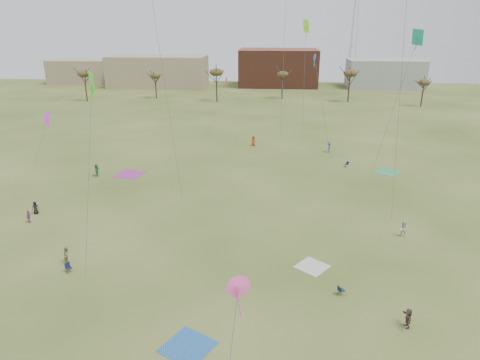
# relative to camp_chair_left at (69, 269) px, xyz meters

# --- Properties ---
(ground) EXTENTS (260.00, 260.00, 0.00)m
(ground) POSITION_rel_camp_chair_left_xyz_m (14.76, -1.78, -0.26)
(ground) COLOR #394D18
(ground) RESTS_ON ground
(spectator_fore_b) EXTENTS (0.71, 0.87, 1.67)m
(spectator_fore_b) POSITION_rel_camp_chair_left_xyz_m (-0.80, 1.55, 0.58)
(spectator_fore_b) COLOR #8F845B
(spectator_fore_b) RESTS_ON ground
(spectator_fore_c) EXTENTS (0.48, 1.47, 1.58)m
(spectator_fore_c) POSITION_rel_camp_chair_left_xyz_m (28.36, -5.39, 0.53)
(spectator_fore_c) COLOR #4E3C38
(spectator_fore_c) RESTS_ON ground
(flyer_mid_a) EXTENTS (0.90, 0.80, 1.54)m
(flyer_mid_a) POSITION_rel_camp_chair_left_xyz_m (-9.41, 11.85, 0.51)
(flyer_mid_a) COLOR black
(flyer_mid_a) RESTS_ON ground
(spectator_mid_d) EXTENTS (0.46, 0.90, 1.48)m
(spectator_mid_d) POSITION_rel_camp_chair_left_xyz_m (-8.97, 9.53, 0.48)
(spectator_mid_d) COLOR purple
(spectator_mid_d) RESTS_ON ground
(spectator_mid_e) EXTENTS (1.10, 1.05, 1.79)m
(spectator_mid_e) POSITION_rel_camp_chair_left_xyz_m (32.03, 9.16, 0.64)
(spectator_mid_e) COLOR silver
(spectator_mid_e) RESTS_ON ground
(flyer_far_a) EXTENTS (0.88, 1.73, 1.78)m
(flyer_far_a) POSITION_rel_camp_chair_left_xyz_m (-7.22, 25.11, 0.63)
(flyer_far_a) COLOR #267246
(flyer_far_a) RESTS_ON ground
(flyer_far_b) EXTENTS (1.03, 0.91, 1.78)m
(flyer_far_b) POSITION_rel_camp_chair_left_xyz_m (14.79, 42.88, 0.63)
(flyer_far_b) COLOR #9C391A
(flyer_far_b) RESTS_ON ground
(flyer_far_c) EXTENTS (1.08, 1.31, 1.77)m
(flyer_far_c) POSITION_rel_camp_chair_left_xyz_m (27.84, 39.64, 0.62)
(flyer_far_c) COLOR #204496
(flyer_far_c) RESTS_ON ground
(blanket_blue) EXTENTS (4.27, 4.27, 0.03)m
(blanket_blue) POSITION_rel_camp_chair_left_xyz_m (12.49, -8.67, -0.26)
(blanket_blue) COLOR #2761AC
(blanket_blue) RESTS_ON ground
(blanket_cream) EXTENTS (3.58, 3.58, 0.03)m
(blanket_cream) POSITION_rel_camp_chair_left_xyz_m (22.04, 2.52, -0.26)
(blanket_cream) COLOR silver
(blanket_cream) RESTS_ON ground
(blanket_plum) EXTENTS (4.35, 4.35, 0.03)m
(blanket_plum) POSITION_rel_camp_chair_left_xyz_m (-2.75, 26.10, -0.26)
(blanket_plum) COLOR #A0318E
(blanket_plum) RESTS_ON ground
(blanket_olive) EXTENTS (4.69, 4.69, 0.03)m
(blanket_olive) POSITION_rel_camp_chair_left_xyz_m (35.43, 29.91, -0.26)
(blanket_olive) COLOR #389B5C
(blanket_olive) RESTS_ON ground
(camp_chair_left) EXTENTS (0.73, 0.72, 0.87)m
(camp_chair_left) POSITION_rel_camp_chair_left_xyz_m (0.00, 0.00, 0.00)
(camp_chair_left) COLOR #131935
(camp_chair_left) RESTS_ON ground
(camp_chair_center) EXTENTS (0.72, 0.71, 0.87)m
(camp_chair_center) POSITION_rel_camp_chair_left_xyz_m (24.05, -1.66, 0.00)
(camp_chair_center) COLOR #142239
(camp_chair_center) RESTS_ON ground
(camp_chair_right) EXTENTS (0.73, 0.71, 0.87)m
(camp_chair_right) POSITION_rel_camp_chair_left_xyz_m (29.67, 31.89, 0.00)
(camp_chair_right) COLOR #15163B
(camp_chair_right) RESTS_ON ground
(kites_aloft) EXTENTS (60.11, 70.02, 26.88)m
(kites_aloft) POSITION_rel_camp_chair_left_xyz_m (14.41, 24.65, 21.08)
(kites_aloft) COLOR red
(kites_aloft) RESTS_ON ground
(tree_line) EXTENTS (117.44, 49.32, 8.91)m
(tree_line) POSITION_rel_camp_chair_left_xyz_m (11.91, 77.34, 6.83)
(tree_line) COLOR #3A2B1E
(tree_line) RESTS_ON ground
(building_tan) EXTENTS (32.00, 14.00, 10.00)m
(building_tan) POSITION_rel_camp_chair_left_xyz_m (-20.24, 113.22, 4.74)
(building_tan) COLOR #937F60
(building_tan) RESTS_ON ground
(building_brick) EXTENTS (26.00, 16.00, 12.00)m
(building_brick) POSITION_rel_camp_chair_left_xyz_m (19.76, 118.22, 5.74)
(building_brick) COLOR brown
(building_brick) RESTS_ON ground
(building_grey) EXTENTS (24.00, 12.00, 9.00)m
(building_grey) POSITION_rel_camp_chair_left_xyz_m (54.76, 116.22, 4.24)
(building_grey) COLOR gray
(building_grey) RESTS_ON ground
(building_tan_west) EXTENTS (20.00, 12.00, 8.00)m
(building_tan_west) POSITION_rel_camp_chair_left_xyz_m (-50.24, 120.22, 3.74)
(building_tan_west) COLOR #937F60
(building_tan_west) RESTS_ON ground
(radio_tower) EXTENTS (1.51, 1.72, 41.00)m
(radio_tower) POSITION_rel_camp_chair_left_xyz_m (44.76, 123.22, 18.95)
(radio_tower) COLOR #9EA3A8
(radio_tower) RESTS_ON ground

